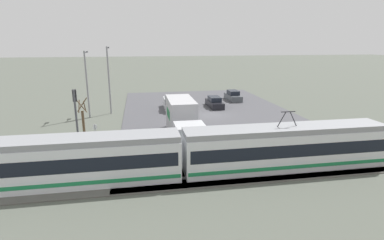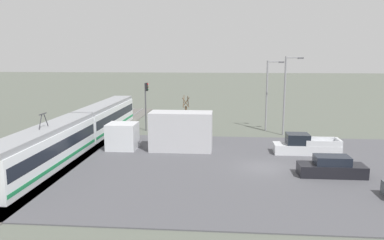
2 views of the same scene
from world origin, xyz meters
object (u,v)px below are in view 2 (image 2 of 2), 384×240
(pickup_truck, at_px, (305,146))
(no_parking_sign, at_px, (155,120))
(sedan_car_0, at_px, (332,168))
(light_rail_tram, at_px, (82,129))
(street_lamp_near_crossing, at_px, (286,91))
(box_truck, at_px, (167,132))
(street_tree, at_px, (186,115))
(traffic_light_pole, at_px, (146,100))
(street_lamp_mid_block, at_px, (269,91))

(pickup_truck, distance_m, no_parking_sign, 17.25)
(pickup_truck, xyz_separation_m, sedan_car_0, (-6.31, -0.59, -0.06))
(light_rail_tram, relative_size, pickup_truck, 5.30)
(sedan_car_0, distance_m, street_lamp_near_crossing, 15.13)
(box_truck, height_order, street_lamp_near_crossing, street_lamp_near_crossing)
(box_truck, height_order, street_tree, street_tree)
(box_truck, height_order, no_parking_sign, box_truck)
(street_lamp_near_crossing, bearing_deg, traffic_light_pole, 85.65)
(street_tree, distance_m, street_lamp_mid_block, 10.07)
(light_rail_tram, bearing_deg, pickup_truck, -94.36)
(pickup_truck, bearing_deg, traffic_light_pole, 60.27)
(street_lamp_near_crossing, xyz_separation_m, street_lamp_mid_block, (2.49, 1.64, -0.25))
(traffic_light_pole, bearing_deg, street_tree, -85.34)
(pickup_truck, bearing_deg, light_rail_tram, 85.64)
(pickup_truck, distance_m, traffic_light_pole, 19.12)
(street_tree, relative_size, street_lamp_mid_block, 0.51)
(sedan_car_0, xyz_separation_m, no_parking_sign, (14.54, 15.74, 0.79))
(traffic_light_pole, distance_m, street_lamp_mid_block, 14.36)
(sedan_car_0, distance_m, street_lamp_mid_block, 17.65)
(pickup_truck, xyz_separation_m, no_parking_sign, (8.23, 15.15, 0.73))
(box_truck, xyz_separation_m, street_lamp_mid_block, (10.37, -10.47, 2.99))
(light_rail_tram, distance_m, street_tree, 12.48)
(sedan_car_0, relative_size, street_lamp_mid_block, 0.58)
(box_truck, xyz_separation_m, street_tree, (9.47, -0.85, 0.16))
(light_rail_tram, height_order, box_truck, light_rail_tram)
(pickup_truck, height_order, sedan_car_0, pickup_truck)
(box_truck, bearing_deg, light_rail_tram, 81.17)
(street_lamp_near_crossing, bearing_deg, sedan_car_0, -175.66)
(pickup_truck, bearing_deg, street_tree, 50.36)
(light_rail_tram, distance_m, no_parking_sign, 8.98)
(street_tree, height_order, street_lamp_mid_block, street_lamp_mid_block)
(sedan_car_0, height_order, no_parking_sign, no_parking_sign)
(box_truck, distance_m, sedan_car_0, 14.80)
(sedan_car_0, distance_m, traffic_light_pole, 23.31)
(pickup_truck, bearing_deg, box_truck, 88.73)
(light_rail_tram, relative_size, street_lamp_mid_block, 3.76)
(light_rail_tram, relative_size, no_parking_sign, 12.54)
(no_parking_sign, bearing_deg, street_tree, -65.72)
(street_lamp_mid_block, bearing_deg, no_parking_sign, 100.56)
(street_tree, bearing_deg, street_lamp_near_crossing, -98.03)
(pickup_truck, relative_size, street_lamp_mid_block, 0.71)
(traffic_light_pole, bearing_deg, street_lamp_mid_block, -84.88)
(pickup_truck, xyz_separation_m, traffic_light_pole, (9.37, 16.41, 2.88))
(traffic_light_pole, distance_m, street_tree, 4.97)
(light_rail_tram, distance_m, box_truck, 8.71)
(street_lamp_mid_block, distance_m, no_parking_sign, 13.61)
(pickup_truck, height_order, traffic_light_pole, traffic_light_pole)
(box_truck, relative_size, pickup_truck, 1.68)
(box_truck, relative_size, sedan_car_0, 2.05)
(street_lamp_mid_block, bearing_deg, traffic_light_pole, 95.12)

